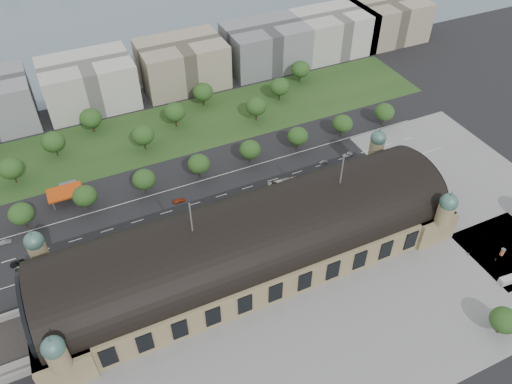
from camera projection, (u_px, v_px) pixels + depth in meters
name	position (u px, v px, depth m)	size (l,w,h in m)	color
ground	(250.00, 262.00, 181.85)	(900.00, 900.00, 0.00)	black
station	(250.00, 243.00, 174.98)	(150.00, 48.40, 44.30)	#9C8C60
plaza_south	(338.00, 351.00, 155.32)	(190.00, 48.00, 0.12)	gray
plaza_east	(468.00, 184.00, 214.13)	(56.00, 100.00, 0.12)	gray
road_slab	(166.00, 212.00, 201.21)	(260.00, 26.00, 0.10)	black
grass_belt	(142.00, 137.00, 239.86)	(300.00, 45.00, 0.10)	#24461C
petrol_station	(67.00, 190.00, 207.01)	(14.00, 13.00, 5.05)	#CC400C
office_3	(89.00, 83.00, 254.11)	(45.00, 32.00, 24.00)	beige
office_4	(182.00, 64.00, 269.77)	(45.00, 32.00, 24.00)	tan
office_5	(265.00, 46.00, 285.44)	(45.00, 32.00, 24.00)	gray
office_6	(333.00, 32.00, 299.54)	(45.00, 32.00, 24.00)	beige
office_7	(387.00, 20.00, 312.08)	(45.00, 32.00, 24.00)	tan
tree_row_2	(21.00, 214.00, 190.06)	(9.60, 9.60, 11.52)	#2D2116
tree_row_3	(85.00, 196.00, 197.58)	(9.60, 9.60, 11.52)	#2D2116
tree_row_4	(144.00, 179.00, 205.10)	(9.60, 9.60, 11.52)	#2D2116
tree_row_5	(199.00, 164.00, 212.62)	(9.60, 9.60, 11.52)	#2D2116
tree_row_6	(250.00, 150.00, 220.15)	(9.60, 9.60, 11.52)	#2D2116
tree_row_7	(298.00, 136.00, 227.67)	(9.60, 9.60, 11.52)	#2D2116
tree_row_8	(343.00, 124.00, 235.19)	(9.60, 9.60, 11.52)	#2D2116
tree_row_9	(384.00, 112.00, 242.71)	(9.60, 9.60, 11.52)	#2D2116
tree_belt_3	(11.00, 168.00, 209.56)	(10.40, 10.40, 12.48)	#2D2116
tree_belt_4	(53.00, 141.00, 223.61)	(10.40, 10.40, 12.48)	#2D2116
tree_belt_5	(91.00, 118.00, 237.65)	(10.40, 10.40, 12.48)	#2D2116
tree_belt_6	(143.00, 135.00, 227.42)	(10.40, 10.40, 12.48)	#2D2116
tree_belt_7	(175.00, 112.00, 241.47)	(10.40, 10.40, 12.48)	#2D2116
tree_belt_8	(203.00, 92.00, 255.51)	(10.40, 10.40, 12.48)	#2D2116
tree_belt_9	(256.00, 106.00, 245.29)	(10.40, 10.40, 12.48)	#2D2116
tree_belt_10	(280.00, 87.00, 259.33)	(10.40, 10.40, 12.48)	#2D2116
tree_belt_11	(301.00, 69.00, 273.38)	(10.40, 10.40, 12.48)	#2D2116
tree_plaza_s	(504.00, 320.00, 155.65)	(9.00, 9.00, 10.64)	#2D2116
traffic_car_1	(6.00, 242.00, 188.42)	(1.46, 4.17, 1.38)	gray
traffic_car_2	(17.00, 263.00, 180.65)	(2.34, 5.07, 1.41)	black
traffic_car_3	(179.00, 200.00, 205.39)	(2.09, 5.15, 1.50)	maroon
traffic_car_4	(232.00, 210.00, 201.29)	(1.93, 4.79, 1.63)	navy
traffic_car_5	(324.00, 162.00, 224.29)	(1.42, 4.08, 1.35)	#5B5E63
traffic_car_6	(347.00, 155.00, 228.38)	(2.33, 5.06, 1.41)	silver
parked_car_0	(69.00, 275.00, 176.31)	(1.75, 5.02, 1.65)	black
parked_car_1	(33.00, 287.00, 172.82)	(2.20, 4.77, 1.32)	maroon
parked_car_2	(57.00, 277.00, 175.95)	(2.23, 5.49, 1.59)	#1B204D
parked_car_3	(55.00, 280.00, 174.92)	(1.52, 3.77, 1.28)	#585A5F
parked_car_4	(131.00, 249.00, 185.63)	(1.52, 4.36, 1.44)	silver
parked_car_5	(129.00, 256.00, 183.10)	(2.70, 5.85, 1.63)	gray
parked_car_6	(129.00, 248.00, 186.18)	(1.93, 4.75, 1.38)	black
bus_west	(215.00, 215.00, 197.94)	(2.80, 11.96, 3.33)	#A81A23
bus_mid	(205.00, 218.00, 196.72)	(2.61, 11.16, 3.11)	silver
bus_east	(283.00, 184.00, 211.51)	(3.05, 13.03, 3.63)	silver
van_south	(507.00, 280.00, 174.09)	(6.36, 3.01, 2.67)	#BCBCBE
advertising_column	(502.00, 252.00, 183.39)	(1.64, 1.64, 3.11)	#C94E32
pedestrian_1	(495.00, 260.00, 181.77)	(0.59, 0.39, 1.62)	gray
pedestrian_2	(468.00, 254.00, 183.87)	(0.75, 0.43, 1.53)	gray
pedestrian_4	(496.00, 312.00, 164.80)	(1.27, 0.55, 1.96)	gray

